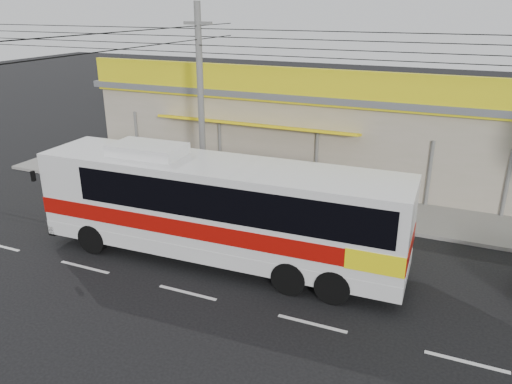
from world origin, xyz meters
TOP-DOWN VIEW (x-y plane):
  - ground at (0.00, 0.00)m, footprint 120.00×120.00m
  - sidewalk at (0.00, 6.00)m, footprint 30.00×3.20m
  - lane_markings at (0.00, -2.50)m, footprint 50.00×0.12m
  - storefront_building at (-0.01, 11.54)m, footprint 22.60×9.20m
  - coach_bus at (0.11, -0.17)m, footprint 12.63×3.01m
  - motorbike_red at (-11.08, 5.34)m, footprint 2.22×0.97m
  - motorbike_dark at (-9.17, 6.66)m, footprint 1.73×0.79m
  - utility_pole at (-3.36, 4.70)m, footprint 34.00×14.00m

SIDE VIEW (x-z plane):
  - ground at x=0.00m, z-range 0.00..0.00m
  - lane_markings at x=0.00m, z-range -0.01..0.01m
  - sidewalk at x=0.00m, z-range 0.00..0.15m
  - motorbike_dark at x=-9.17m, z-range 0.15..1.16m
  - motorbike_red at x=-11.08m, z-range 0.15..1.28m
  - coach_bus at x=0.11m, z-range 0.14..4.01m
  - storefront_building at x=-0.01m, z-range -0.55..5.15m
  - utility_pole at x=-3.36m, z-range 2.74..11.19m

